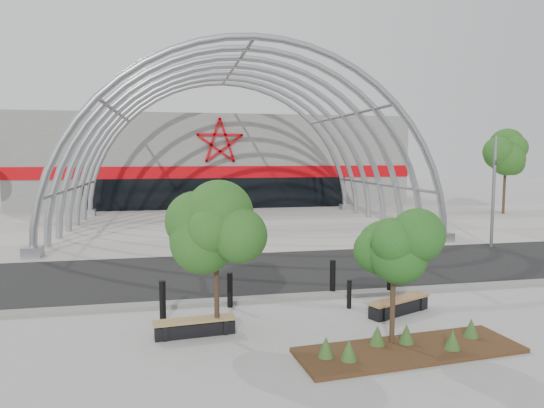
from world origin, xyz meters
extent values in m
plane|color=#989893|center=(0.00, 0.00, 0.00)|extent=(140.00, 140.00, 0.00)
cube|color=black|center=(0.00, 3.50, 0.01)|extent=(140.00, 7.00, 0.02)
cube|color=#A19D92|center=(0.00, 15.50, 0.02)|extent=(60.00, 17.00, 0.04)
cube|color=slate|center=(0.00, -0.25, 0.06)|extent=(60.00, 0.50, 0.12)
cube|color=slate|center=(0.00, 33.50, 4.00)|extent=(34.00, 15.00, 8.00)
cube|color=black|center=(0.00, 26.05, 1.30)|extent=(22.00, 0.25, 2.60)
cube|color=#C2030B|center=(0.00, 26.05, 3.10)|extent=(34.00, 0.30, 1.00)
torus|color=#93979C|center=(0.00, 8.00, 0.00)|extent=(20.36, 0.36, 20.36)
torus|color=#93979C|center=(0.00, 10.50, 0.00)|extent=(20.36, 0.36, 20.36)
torus|color=#93979C|center=(0.00, 13.00, 0.00)|extent=(20.36, 0.36, 20.36)
torus|color=#93979C|center=(0.00, 15.50, 0.00)|extent=(20.36, 0.36, 20.36)
torus|color=#93979C|center=(0.00, 18.00, 0.00)|extent=(20.36, 0.36, 20.36)
torus|color=#93979C|center=(0.00, 20.50, 0.00)|extent=(20.36, 0.36, 20.36)
torus|color=#93979C|center=(0.00, 23.00, 0.00)|extent=(20.36, 0.36, 20.36)
cylinder|color=#93979C|center=(9.66, 15.50, 2.59)|extent=(0.20, 15.00, 0.20)
cylinder|color=#93979C|center=(7.07, 15.50, 7.07)|extent=(0.20, 15.00, 0.20)
cylinder|color=#93979C|center=(0.00, 15.50, 10.00)|extent=(0.20, 15.00, 0.20)
cylinder|color=#93979C|center=(-7.07, 15.50, 7.07)|extent=(0.20, 15.00, 0.20)
cylinder|color=#93979C|center=(-9.66, 15.50, 2.59)|extent=(0.20, 15.00, 0.20)
cube|color=#93979C|center=(-10.00, 8.00, 0.25)|extent=(0.80, 0.80, 0.50)
cube|color=#93979C|center=(-10.00, 23.00, 0.25)|extent=(0.80, 0.80, 0.50)
cube|color=#93979C|center=(10.00, 8.00, 0.25)|extent=(0.80, 0.80, 0.50)
cube|color=#93979C|center=(10.00, 23.00, 0.25)|extent=(0.80, 0.80, 0.50)
cube|color=#332011|center=(1.46, -4.81, 0.05)|extent=(5.42, 2.07, 0.10)
cone|color=#355B25|center=(-0.15, -5.15, 0.33)|extent=(0.37, 0.37, 0.46)
cone|color=#355B25|center=(1.54, -4.50, 0.33)|extent=(0.37, 0.37, 0.46)
cone|color=#355B25|center=(2.40, -5.04, 0.33)|extent=(0.37, 0.37, 0.46)
cone|color=#355B25|center=(0.82, -4.46, 0.33)|extent=(0.37, 0.37, 0.46)
cone|color=#355B25|center=(3.27, -4.46, 0.33)|extent=(0.37, 0.37, 0.46)
cone|color=#355B25|center=(-0.58, -4.88, 0.33)|extent=(0.37, 0.37, 0.46)
cylinder|color=slate|center=(11.50, 6.23, 2.73)|extent=(0.15, 0.15, 5.45)
imported|color=black|center=(11.50, 6.23, 3.93)|extent=(0.16, 0.77, 0.15)
cylinder|color=black|center=(-2.79, -2.76, 1.04)|extent=(0.13, 0.13, 2.09)
ellipsoid|color=#1B4716|center=(-2.79, -2.76, 2.94)|extent=(1.79, 1.79, 2.28)
cylinder|color=#34271A|center=(1.21, -4.41, 0.90)|extent=(0.12, 0.12, 1.81)
ellipsoid|color=#124514|center=(1.21, -4.41, 2.55)|extent=(1.49, 1.49, 1.97)
cube|color=black|center=(-3.35, -2.77, 0.17)|extent=(2.03, 0.57, 0.34)
cube|color=black|center=(-4.10, -2.84, 0.20)|extent=(0.16, 0.45, 0.40)
cube|color=black|center=(-2.61, -2.70, 0.20)|extent=(0.16, 0.45, 0.40)
cube|color=olive|center=(-3.35, -2.77, 0.40)|extent=(2.09, 0.64, 0.06)
cube|color=black|center=(2.46, -2.22, 0.18)|extent=(2.07, 1.19, 0.36)
cube|color=black|center=(1.74, -2.53, 0.21)|extent=(0.30, 0.47, 0.42)
cube|color=black|center=(3.18, -1.91, 0.21)|extent=(0.30, 0.47, 0.42)
cube|color=brown|center=(2.46, -2.22, 0.42)|extent=(2.15, 1.28, 0.06)
cylinder|color=black|center=(-4.17, -1.44, 0.55)|extent=(0.18, 0.18, 1.11)
cylinder|color=black|center=(-2.22, -0.65, 0.52)|extent=(0.17, 0.17, 1.04)
cylinder|color=black|center=(1.23, -1.47, 0.43)|extent=(0.14, 0.14, 0.85)
cylinder|color=black|center=(1.22, 0.01, 0.57)|extent=(0.18, 0.18, 1.13)
cylinder|color=black|center=(3.10, -0.24, 0.55)|extent=(0.17, 0.17, 1.09)
cylinder|color=black|center=(21.00, 18.00, 1.51)|extent=(0.20, 0.20, 3.03)
ellipsoid|color=#1B4A15|center=(21.00, 18.00, 4.26)|extent=(2.70, 2.70, 3.30)
camera|label=1|loc=(-3.79, -14.75, 4.54)|focal=32.00mm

